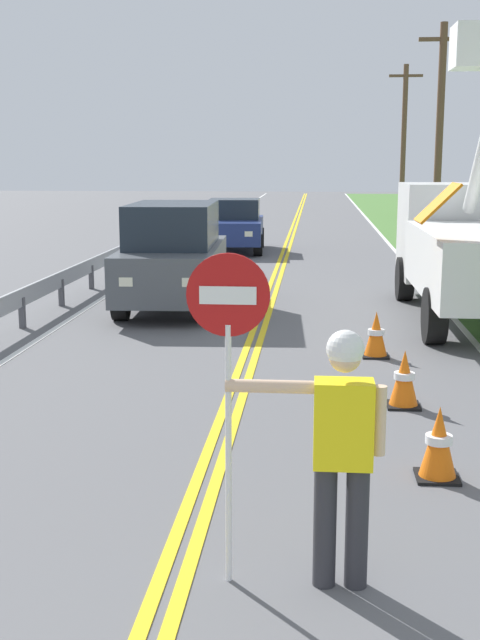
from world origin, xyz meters
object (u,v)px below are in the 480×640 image
object	(u,v)px
utility_bucket_truck	(472,242)
oncoming_sedan_second	(234,226)
traffic_cone_lead	(439,444)
traffic_cone_mid	(404,380)
traffic_cone_tail	(376,335)
utility_pole_mid	(440,128)
stop_sign_paddle	(228,345)
flagger_worker	(341,443)
utility_pole_far	(404,137)
oncoming_suv_nearest	(174,255)

from	to	relation	value
utility_bucket_truck	oncoming_sedan_second	distance (m)	12.42
utility_bucket_truck	traffic_cone_lead	bearing A→B (deg)	-101.89
utility_bucket_truck	traffic_cone_mid	distance (m)	6.51
traffic_cone_tail	utility_pole_mid	bearing A→B (deg)	79.63
stop_sign_paddle	traffic_cone_tail	size ratio (longest dim) A/B	3.33
flagger_worker	utility_bucket_truck	size ratio (longest dim) A/B	0.27
utility_pole_far	oncoming_sedan_second	bearing A→B (deg)	-110.71
oncoming_sedan_second	utility_pole_mid	xyz separation A→B (m)	(7.23, 5.14, 3.31)
flagger_worker	oncoming_suv_nearest	world-z (taller)	oncoming_suv_nearest
flagger_worker	oncoming_sedan_second	xyz separation A→B (m)	(-2.87, 21.56, -0.21)
utility_pole_mid	utility_pole_far	bearing A→B (deg)	89.45
oncoming_suv_nearest	traffic_cone_lead	bearing A→B (deg)	-65.59
stop_sign_paddle	utility_bucket_truck	bearing A→B (deg)	71.47
utility_pole_mid	traffic_cone_lead	distance (m)	25.15
flagger_worker	traffic_cone_mid	world-z (taller)	flagger_worker
flagger_worker	traffic_cone_lead	xyz separation A→B (m)	(0.98, 2.07, -0.71)
flagger_worker	traffic_cone_mid	distance (m)	4.51
utility_pole_mid	traffic_cone_tail	bearing A→B (deg)	-100.37
utility_pole_far	traffic_cone_tail	bearing A→B (deg)	-96.28
utility_bucket_truck	utility_pole_far	world-z (taller)	utility_pole_far
traffic_cone_mid	traffic_cone_lead	bearing A→B (deg)	-87.99
traffic_cone_lead	oncoming_suv_nearest	bearing A→B (deg)	114.41
flagger_worker	stop_sign_paddle	distance (m)	1.02
utility_bucket_truck	traffic_cone_tail	size ratio (longest dim) A/B	9.75
stop_sign_paddle	utility_pole_far	distance (m)	41.45
oncoming_sedan_second	traffic_cone_mid	distance (m)	17.61
stop_sign_paddle	utility_bucket_truck	world-z (taller)	utility_bucket_truck
stop_sign_paddle	traffic_cone_tail	distance (m)	7.22
traffic_cone_lead	utility_bucket_truck	bearing A→B (deg)	78.11
stop_sign_paddle	utility_bucket_truck	distance (m)	11.09
flagger_worker	oncoming_sedan_second	size ratio (longest dim) A/B	0.44
utility_bucket_truck	traffic_cone_lead	xyz separation A→B (m)	(-1.78, -8.44, -1.08)
utility_pole_mid	traffic_cone_lead	bearing A→B (deg)	-97.82
stop_sign_paddle	traffic_cone_tail	xyz separation A→B (m)	(1.51, 6.93, -1.37)
stop_sign_paddle	utility_pole_far	world-z (taller)	utility_pole_far
traffic_cone_mid	traffic_cone_tail	bearing A→B (deg)	93.48
oncoming_suv_nearest	traffic_cone_lead	distance (m)	9.74
flagger_worker	stop_sign_paddle	size ratio (longest dim) A/B	0.78
utility_pole_mid	traffic_cone_lead	xyz separation A→B (m)	(-3.38, -24.63, -3.80)
traffic_cone_mid	oncoming_sedan_second	bearing A→B (deg)	102.35
utility_bucket_truck	traffic_cone_mid	xyz separation A→B (m)	(-1.86, -6.14, -1.08)
oncoming_suv_nearest	utility_pole_far	size ratio (longest dim) A/B	0.58
oncoming_suv_nearest	traffic_cone_mid	bearing A→B (deg)	-59.02
utility_pole_far	traffic_cone_mid	world-z (taller)	utility_pole_far
oncoming_sedan_second	traffic_cone_mid	bearing A→B (deg)	-77.65
flagger_worker	oncoming_suv_nearest	distance (m)	11.32
utility_pole_far	traffic_cone_lead	world-z (taller)	utility_pole_far
oncoming_suv_nearest	traffic_cone_mid	xyz separation A→B (m)	(3.93, -6.55, -0.72)
utility_bucket_truck	utility_pole_far	xyz separation A→B (m)	(1.74, 30.54, 2.78)
oncoming_suv_nearest	flagger_worker	bearing A→B (deg)	-74.44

